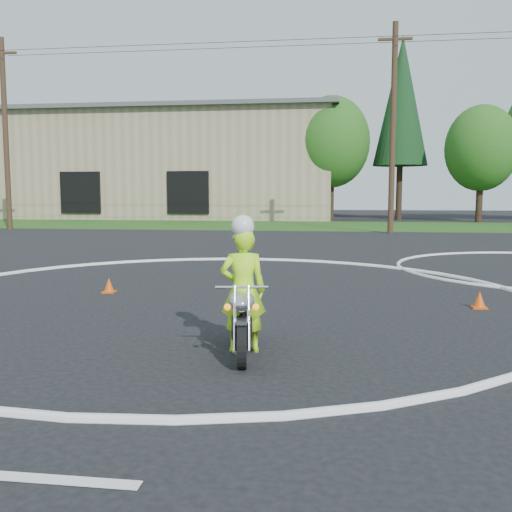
# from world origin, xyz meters

# --- Properties ---
(ground) EXTENTS (120.00, 120.00, 0.00)m
(ground) POSITION_xyz_m (0.00, 0.00, 0.00)
(ground) COLOR black
(ground) RESTS_ON ground
(grass_strip) EXTENTS (120.00, 10.00, 0.02)m
(grass_strip) POSITION_xyz_m (0.00, 27.00, 0.01)
(grass_strip) COLOR #1E4714
(grass_strip) RESTS_ON ground
(course_markings) EXTENTS (19.05, 19.05, 0.12)m
(course_markings) POSITION_xyz_m (2.17, 4.35, 0.01)
(course_markings) COLOR silver
(course_markings) RESTS_ON ground
(primary_motorcycle) EXTENTS (0.61, 1.74, 0.92)m
(primary_motorcycle) POSITION_xyz_m (1.17, -0.76, 0.45)
(primary_motorcycle) COLOR black
(primary_motorcycle) RESTS_ON ground
(rider_primary_grp) EXTENTS (0.62, 0.45, 1.71)m
(rider_primary_grp) POSITION_xyz_m (1.16, -0.63, 0.82)
(rider_primary_grp) COLOR #B8FF1A
(rider_primary_grp) RESTS_ON ground
(traffic_cones) EXTENTS (14.70, 10.03, 0.30)m
(traffic_cones) POSITION_xyz_m (4.90, 3.82, 0.14)
(traffic_cones) COLOR #DA4B0B
(traffic_cones) RESTS_ON ground
(warehouse) EXTENTS (41.00, 17.00, 8.30)m
(warehouse) POSITION_xyz_m (-18.00, 39.99, 4.16)
(warehouse) COLOR tan
(warehouse) RESTS_ON ground
(utility_poles) EXTENTS (41.60, 1.12, 10.00)m
(utility_poles) POSITION_xyz_m (5.00, 21.00, 5.20)
(utility_poles) COLOR #473321
(utility_poles) RESTS_ON ground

